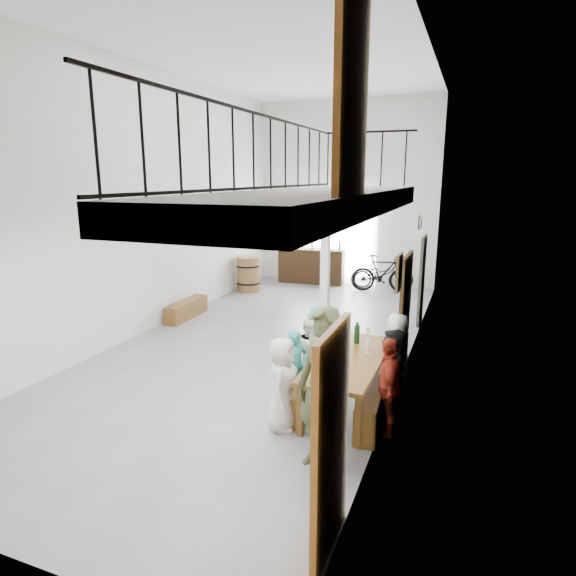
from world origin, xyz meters
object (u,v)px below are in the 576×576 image
at_px(tasting_table, 349,363).
at_px(bicycle_near, 380,275).
at_px(serving_counter, 312,266).
at_px(side_bench, 187,309).
at_px(host_standing, 323,391).
at_px(oak_barrel, 248,274).
at_px(bench_inner, 306,387).

xyz_separation_m(tasting_table, bicycle_near, (-0.99, 7.80, -0.29)).
relative_size(tasting_table, serving_counter, 1.10).
bearing_deg(side_bench, tasting_table, -33.54).
height_order(tasting_table, bicycle_near, bicycle_near).
bearing_deg(host_standing, side_bench, 159.02).
bearing_deg(host_standing, serving_counter, 132.14).
relative_size(oak_barrel, bicycle_near, 0.64).
bearing_deg(serving_counter, bicycle_near, -4.46).
distance_m(oak_barrel, bicycle_near, 3.92).
relative_size(tasting_table, bicycle_near, 1.43).
bearing_deg(oak_barrel, bench_inner, -57.46).
bearing_deg(bicycle_near, host_standing, 174.43).
distance_m(serving_counter, bicycle_near, 2.17).
height_order(oak_barrel, host_standing, host_standing).
bearing_deg(host_standing, tasting_table, 115.89).
relative_size(side_bench, serving_counter, 0.71).
relative_size(tasting_table, side_bench, 1.54).
bearing_deg(bench_inner, side_bench, 140.01).
height_order(serving_counter, bicycle_near, serving_counter).
xyz_separation_m(tasting_table, oak_barrel, (-4.52, 6.11, -0.20)).
xyz_separation_m(bench_inner, oak_barrel, (-3.87, 6.06, 0.29)).
height_order(oak_barrel, serving_counter, serving_counter).
relative_size(bench_inner, side_bench, 1.26).
distance_m(tasting_table, serving_counter, 8.46).
height_order(host_standing, bicycle_near, host_standing).
bearing_deg(bicycle_near, side_bench, 129.56).
distance_m(host_standing, bicycle_near, 9.39).
relative_size(side_bench, host_standing, 0.76).
bearing_deg(serving_counter, tasting_table, -71.28).
bearing_deg(bench_inner, bicycle_near, 89.63).
xyz_separation_m(side_bench, oak_barrel, (0.18, 3.00, 0.30)).
bearing_deg(tasting_table, host_standing, -86.15).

